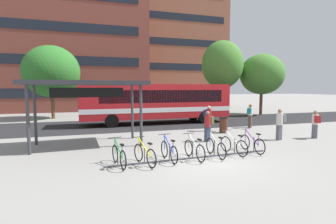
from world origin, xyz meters
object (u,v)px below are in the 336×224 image
object	(u,v)px
commuter_red_pack_3	(315,122)
parked_bicycle_green_0	(119,156)
city_bus	(156,102)
commuter_teal_pack_0	(250,114)
parked_bicycle_blue_2	(169,151)
commuter_olive_pack_2	(208,124)
parked_bicycle_white_5	(234,145)
street_tree_1	(51,72)
parked_bicycle_yellow_1	(145,155)
parked_bicycle_purple_6	(252,143)
transit_shelter	(87,85)
commuter_grey_pack_1	(280,122)
parked_bicycle_silver_4	(216,148)
trash_bin	(223,125)
street_tree_2	(222,65)
parked_bicycle_silver_3	(194,150)
street_tree_0	(262,74)
commuter_navy_pack_4	(208,116)

from	to	relation	value
commuter_red_pack_3	parked_bicycle_green_0	bearing A→B (deg)	120.11
city_bus	commuter_teal_pack_0	size ratio (longest dim) A/B	7.01
parked_bicycle_blue_2	commuter_olive_pack_2	bearing A→B (deg)	-52.07
parked_bicycle_white_5	street_tree_1	bearing A→B (deg)	18.35
parked_bicycle_yellow_1	parked_bicycle_purple_6	distance (m)	5.08
parked_bicycle_blue_2	transit_shelter	xyz separation A→B (m)	(-3.08, 3.79, 2.64)
commuter_grey_pack_1	street_tree_1	bearing A→B (deg)	-53.59
parked_bicycle_blue_2	commuter_grey_pack_1	distance (m)	7.41
parked_bicycle_blue_2	commuter_red_pack_3	xyz separation A→B (m)	(9.40, 1.79, 0.54)
transit_shelter	commuter_olive_pack_2	bearing A→B (deg)	-10.77
parked_bicycle_yellow_1	parked_bicycle_purple_6	size ratio (longest dim) A/B	0.97
parked_bicycle_blue_2	transit_shelter	world-z (taller)	transit_shelter
parked_bicycle_silver_4	commuter_grey_pack_1	size ratio (longest dim) A/B	0.99
parked_bicycle_yellow_1	transit_shelter	bearing A→B (deg)	10.50
parked_bicycle_purple_6	trash_bin	world-z (taller)	trash_bin
commuter_olive_pack_2	parked_bicycle_white_5	bearing A→B (deg)	75.10
city_bus	street_tree_2	distance (m)	9.99
parked_bicycle_silver_4	commuter_olive_pack_2	size ratio (longest dim) A/B	1.04
city_bus	commuter_teal_pack_0	bearing A→B (deg)	144.71
parked_bicycle_green_0	parked_bicycle_yellow_1	bearing A→B (deg)	-107.36
parked_bicycle_blue_2	trash_bin	bearing A→B (deg)	-51.34
parked_bicycle_silver_3	city_bus	bearing A→B (deg)	-11.79
parked_bicycle_yellow_1	commuter_grey_pack_1	xyz separation A→B (m)	(8.15, 2.24, 0.61)
city_bus	commuter_teal_pack_0	distance (m)	7.38
transit_shelter	commuter_grey_pack_1	xyz separation A→B (m)	(10.19, -1.77, -2.02)
parked_bicycle_green_0	street_tree_0	world-z (taller)	street_tree_0
commuter_olive_pack_2	street_tree_1	bearing A→B (deg)	-68.32
trash_bin	parked_bicycle_yellow_1	bearing A→B (deg)	-140.43
commuter_olive_pack_2	commuter_red_pack_3	bearing A→B (deg)	157.82
parked_bicycle_silver_4	trash_bin	size ratio (longest dim) A/B	1.67
parked_bicycle_silver_3	street_tree_2	xyz separation A→B (m)	(9.54, 14.83, 4.96)
transit_shelter	commuter_navy_pack_4	xyz separation A→B (m)	(7.73, 2.13, -2.02)
parked_bicycle_blue_2	street_tree_0	distance (m)	20.98
parked_bicycle_blue_2	commuter_grey_pack_1	bearing A→B (deg)	-78.90
commuter_teal_pack_0	street_tree_2	size ratio (longest dim) A/B	0.22
city_bus	street_tree_0	distance (m)	13.54
street_tree_2	trash_bin	bearing A→B (deg)	-118.55
city_bus	street_tree_1	world-z (taller)	street_tree_1
parked_bicycle_white_5	commuter_navy_pack_4	size ratio (longest dim) A/B	0.99
commuter_red_pack_3	parked_bicycle_purple_6	bearing A→B (deg)	127.06
parked_bicycle_purple_6	commuter_olive_pack_2	bearing A→B (deg)	15.17
parked_bicycle_silver_4	commuter_red_pack_3	world-z (taller)	commuter_red_pack_3
city_bus	transit_shelter	distance (m)	8.71
transit_shelter	commuter_navy_pack_4	bearing A→B (deg)	12.90
commuter_navy_pack_4	street_tree_1	xyz separation A→B (m)	(-10.91, 10.90, 3.44)
street_tree_1	commuter_olive_pack_2	bearing A→B (deg)	-56.04
parked_bicycle_purple_6	trash_bin	size ratio (longest dim) A/B	1.67
parked_bicycle_silver_3	street_tree_1	distance (m)	18.86
parked_bicycle_white_5	commuter_olive_pack_2	bearing A→B (deg)	-13.25
commuter_grey_pack_1	commuter_teal_pack_0	bearing A→B (deg)	-110.27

